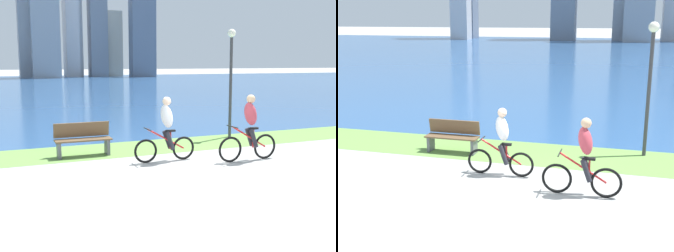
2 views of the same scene
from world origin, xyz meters
TOP-DOWN VIEW (x-y plane):
  - ground_plane at (0.00, 0.00)m, footprint 300.00×300.00m
  - grass_strip_bayside at (0.00, 3.21)m, footprint 120.00×2.11m
  - bay_water_surface at (0.00, 39.68)m, footprint 300.00×70.83m
  - cyclist_lead at (-0.46, 1.34)m, footprint 1.64×0.52m
  - cyclist_trailing at (1.54, 0.61)m, footprint 1.70×0.52m
  - bench_near_path at (-2.30, 2.78)m, footprint 1.50×0.47m
  - lamppost_tall at (2.89, 3.84)m, footprint 0.28×0.28m

SIDE VIEW (x-z plane):
  - ground_plane at x=0.00m, z-range 0.00..0.00m
  - bay_water_surface at x=0.00m, z-range 0.00..0.00m
  - grass_strip_bayside at x=0.00m, z-range 0.00..0.01m
  - bench_near_path at x=-2.30m, z-range 0.00..0.90m
  - cyclist_lead at x=-0.46m, z-range 0.00..1.65m
  - cyclist_trailing at x=1.54m, z-range -0.01..1.69m
  - lamppost_tall at x=2.89m, z-range 0.58..4.17m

